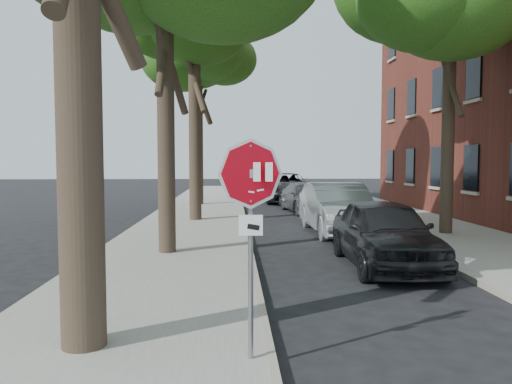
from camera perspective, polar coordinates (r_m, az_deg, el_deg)
ground at (r=6.36m, az=6.08°, el=-19.26°), size 120.00×120.00×0.00m
sidewalk_left at (r=18.02m, az=-7.71°, el=-4.06°), size 4.00×55.00×0.12m
sidewalk_right at (r=19.23m, az=18.46°, el=-3.73°), size 4.00×55.00×0.12m
curb_left at (r=17.96m, az=-1.17°, el=-4.04°), size 0.12×55.00×0.13m
curb_right at (r=18.60m, az=12.55°, el=-3.86°), size 0.12×55.00×0.13m
stop_sign at (r=5.79m, az=-0.61°, el=-1.56°), size 0.76×0.34×2.61m
tree_mid_b at (r=20.72m, az=-7.14°, el=19.10°), size 5.88×5.46×10.36m
tree_far at (r=27.37m, az=-6.59°, el=13.62°), size 5.29×4.91×9.33m
tree_right at (r=17.96m, az=21.17°, el=18.73°), size 5.29×4.91×9.33m
car_a at (r=11.96m, az=14.47°, el=-4.53°), size 1.98×4.70×1.59m
car_b at (r=16.97m, az=9.30°, el=-1.87°), size 1.95×5.21×1.70m
car_c at (r=23.73m, az=5.86°, el=-0.64°), size 2.57×5.03×1.40m
car_d at (r=29.40m, az=3.49°, el=0.51°), size 3.27×6.34×1.71m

